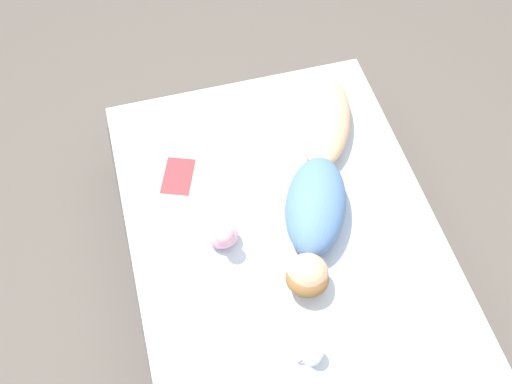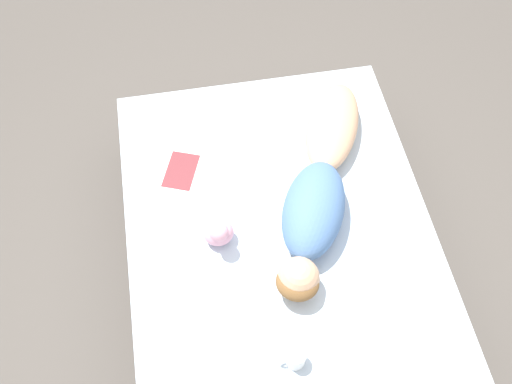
# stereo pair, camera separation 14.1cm
# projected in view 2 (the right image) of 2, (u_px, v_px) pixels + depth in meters

# --- Properties ---
(ground_plane) EXTENTS (12.00, 12.00, 0.00)m
(ground_plane) POSITION_uv_depth(u_px,v_px,m) (278.00, 286.00, 3.38)
(ground_plane) COLOR #4C4742
(bed) EXTENTS (1.55, 2.14, 0.57)m
(bed) POSITION_uv_depth(u_px,v_px,m) (280.00, 264.00, 3.14)
(bed) COLOR #383333
(bed) RESTS_ON ground_plane
(person) EXTENTS (0.75, 1.31, 0.22)m
(person) POSITION_uv_depth(u_px,v_px,m) (319.00, 187.00, 2.95)
(person) COLOR tan
(person) RESTS_ON bed
(open_magazine) EXTENTS (0.55, 0.47, 0.01)m
(open_magazine) POSITION_uv_depth(u_px,v_px,m) (202.00, 175.00, 3.10)
(open_magazine) COLOR white
(open_magazine) RESTS_ON bed
(coffee_mug) EXTENTS (0.12, 0.09, 0.10)m
(coffee_mug) POSITION_uv_depth(u_px,v_px,m) (295.00, 357.00, 2.53)
(coffee_mug) COLOR white
(coffee_mug) RESTS_ON bed
(plush_toy) EXTENTS (0.15, 0.16, 0.20)m
(plush_toy) POSITION_uv_depth(u_px,v_px,m) (219.00, 233.00, 2.82)
(plush_toy) COLOR #DB9EB2
(plush_toy) RESTS_ON bed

